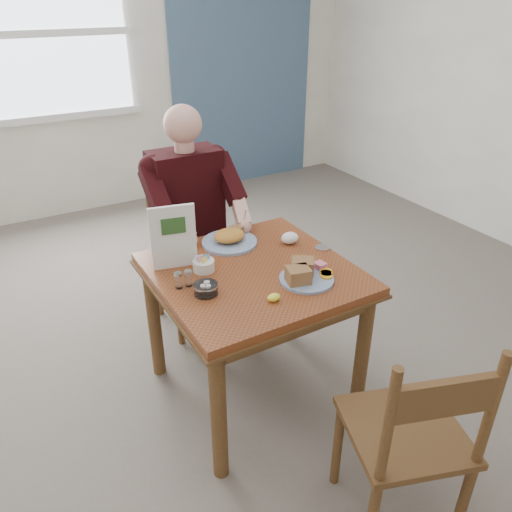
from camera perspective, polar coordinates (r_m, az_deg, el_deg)
floor at (r=2.82m, az=-0.32°, el=-14.91°), size 6.00×6.00×0.00m
wall_back at (r=4.92m, az=-19.32°, el=20.69°), size 5.50×0.00×5.50m
accent_panel at (r=5.46m, az=-1.46°, el=22.74°), size 1.60×0.02×2.80m
lemon_wedge at (r=2.13m, az=2.06°, el=-4.75°), size 0.07×0.06×0.03m
napkin at (r=2.61m, az=3.87°, el=2.08°), size 0.12×0.11×0.06m
metal_dish at (r=2.58m, az=7.58°, el=0.96°), size 0.08×0.08×0.01m
window at (r=4.80m, az=-24.59°, el=22.08°), size 1.72×0.04×1.42m
table at (r=2.42m, az=-0.36°, el=-3.84°), size 0.92×0.92×0.75m
chair_far at (r=3.13m, az=-7.63°, el=0.43°), size 0.42×0.42×0.95m
chair_near at (r=2.02m, az=17.27°, el=-19.22°), size 0.53×0.53×0.95m
diner at (r=2.91m, az=-7.34°, el=5.50°), size 0.53×0.56×1.39m
near_plate at (r=2.28m, az=5.54°, el=-2.05°), size 0.33×0.33×0.08m
far_plate at (r=2.60m, az=-3.02°, el=2.06°), size 0.38×0.38×0.08m
caddy at (r=2.36m, az=-6.01°, el=-1.06°), size 0.11×0.11×0.08m
shakers at (r=2.24m, az=-8.30°, el=-2.63°), size 0.08×0.04×0.08m
creamer at (r=2.18m, az=-5.75°, el=-3.74°), size 0.13×0.13×0.05m
menu at (r=2.35m, az=-9.43°, el=2.17°), size 0.21×0.06×0.31m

